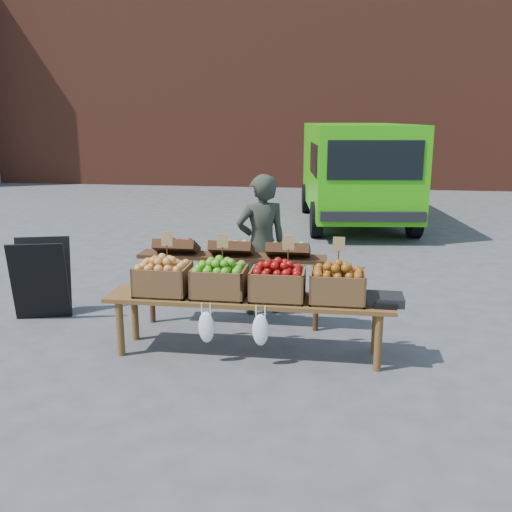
% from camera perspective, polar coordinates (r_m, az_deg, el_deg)
% --- Properties ---
extents(ground, '(80.00, 80.00, 0.00)m').
position_cam_1_polar(ground, '(6.06, -8.09, -7.91)').
color(ground, '#49494B').
extents(brick_building, '(24.00, 4.00, 10.00)m').
position_cam_1_polar(brick_building, '(20.65, 3.87, 21.42)').
color(brick_building, brown).
rests_on(brick_building, ground).
extents(delivery_van, '(2.67, 4.87, 2.08)m').
position_cam_1_polar(delivery_van, '(12.28, 9.93, 8.01)').
color(delivery_van, '#32BC0C').
rests_on(delivery_van, ground).
extents(vendor, '(0.69, 0.59, 1.61)m').
position_cam_1_polar(vendor, '(6.47, 0.55, 1.11)').
color(vendor, '#2A3025').
rests_on(vendor, ground).
extents(chalkboard_sign, '(0.67, 0.49, 0.91)m').
position_cam_1_polar(chalkboard_sign, '(6.83, -20.67, -2.14)').
color(chalkboard_sign, black).
rests_on(chalkboard_sign, ground).
extents(back_table, '(2.10, 0.44, 1.04)m').
position_cam_1_polar(back_table, '(6.11, -2.40, -2.43)').
color(back_table, '#3E2312').
rests_on(back_table, ground).
extents(display_bench, '(2.70, 0.56, 0.57)m').
position_cam_1_polar(display_bench, '(5.46, -0.76, -7.01)').
color(display_bench, brown).
rests_on(display_bench, ground).
extents(crate_golden_apples, '(0.50, 0.40, 0.28)m').
position_cam_1_polar(crate_golden_apples, '(5.51, -9.28, -2.34)').
color(crate_golden_apples, gold).
rests_on(crate_golden_apples, display_bench).
extents(crate_russet_pears, '(0.50, 0.40, 0.28)m').
position_cam_1_polar(crate_russet_pears, '(5.37, -3.67, -2.60)').
color(crate_russet_pears, '#319A13').
rests_on(crate_russet_pears, display_bench).
extents(crate_red_apples, '(0.50, 0.40, 0.28)m').
position_cam_1_polar(crate_red_apples, '(5.29, 2.18, -2.84)').
color(crate_red_apples, '#6E0103').
rests_on(crate_red_apples, display_bench).
extents(crate_green_apples, '(0.50, 0.40, 0.28)m').
position_cam_1_polar(crate_green_apples, '(5.26, 8.15, -3.06)').
color(crate_green_apples, '#865110').
rests_on(crate_green_apples, display_bench).
extents(weighing_scale, '(0.34, 0.30, 0.08)m').
position_cam_1_polar(weighing_scale, '(5.31, 12.71, -4.24)').
color(weighing_scale, black).
rests_on(weighing_scale, display_bench).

